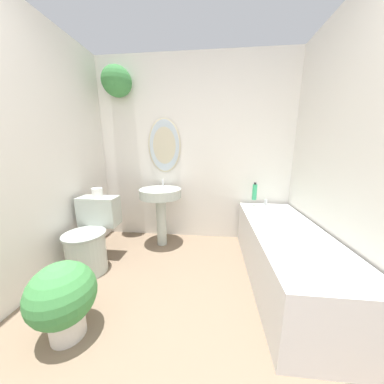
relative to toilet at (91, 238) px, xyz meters
The scene contains 9 objects.
wall_back 1.58m from the toilet, 44.85° to the left, with size 2.66×0.36×2.40m.
wall_left 0.98m from the toilet, 131.40° to the right, with size 0.06×2.54×2.40m.
wall_right 2.49m from the toilet, ahead, with size 0.06×2.54×2.40m.
toilet is the anchor object (origin of this frame).
pedestal_sink 0.87m from the toilet, 43.08° to the left, with size 0.52×0.52×0.85m.
bathtub 1.94m from the toilet, ahead, with size 0.62×1.69×0.61m.
shampoo_bottle 1.96m from the toilet, 21.53° to the left, with size 0.06×0.06×0.22m.
potted_plant 0.82m from the toilet, 68.40° to the right, with size 0.41×0.41×0.53m.
toilet_paper_roll 0.49m from the toilet, 90.00° to the left, with size 0.11×0.11×0.10m.
Camera 1 is at (0.25, -0.19, 1.24)m, focal length 18.00 mm.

